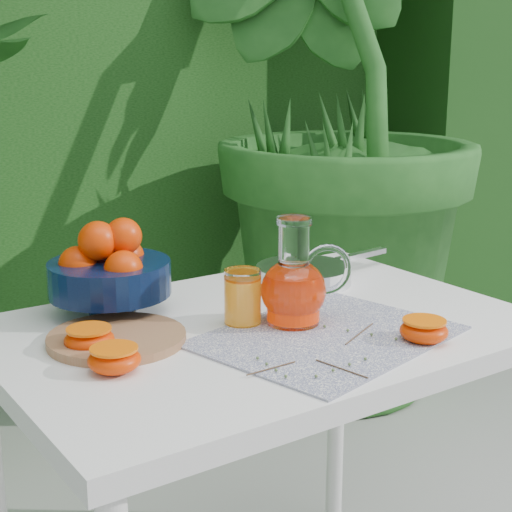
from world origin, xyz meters
TOP-DOWN VIEW (x-y plane):
  - hedge_backdrop at (0.06, 2.06)m, footprint 8.00×1.65m
  - potted_plant_right at (0.89, 1.11)m, footprint 2.61×2.61m
  - white_table at (-0.15, 0.00)m, footprint 1.00×0.70m
  - placemat at (-0.09, -0.13)m, footprint 0.51×0.44m
  - cutting_board at (-0.42, 0.07)m, footprint 0.31×0.31m
  - fruit_bowl at (-0.36, 0.23)m, footprint 0.26×0.26m
  - juice_pitcher at (-0.10, -0.04)m, footprint 0.19×0.16m
  - juice_tumbler at (-0.18, 0.02)m, footprint 0.09×0.09m
  - saute_pan at (0.09, 0.18)m, footprint 0.38×0.23m
  - orange_halves at (-0.30, -0.08)m, footprint 0.62×0.40m
  - thyme_sprigs at (-0.15, -0.20)m, footprint 0.33×0.23m

SIDE VIEW (x-z plane):
  - white_table at x=-0.15m, z-range 0.29..1.04m
  - placemat at x=-0.09m, z-range 0.75..0.75m
  - thyme_sprigs at x=-0.15m, z-range 0.75..0.76m
  - cutting_board at x=-0.42m, z-range 0.75..0.77m
  - orange_halves at x=-0.30m, z-range 0.75..0.79m
  - saute_pan at x=0.09m, z-range 0.75..0.79m
  - juice_tumbler at x=-0.18m, z-range 0.75..0.85m
  - juice_pitcher at x=-0.10m, z-range 0.72..0.93m
  - fruit_bowl at x=-0.36m, z-range 0.74..0.93m
  - potted_plant_right at x=0.89m, z-range 0.00..2.17m
  - hedge_backdrop at x=0.06m, z-range -0.06..2.44m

